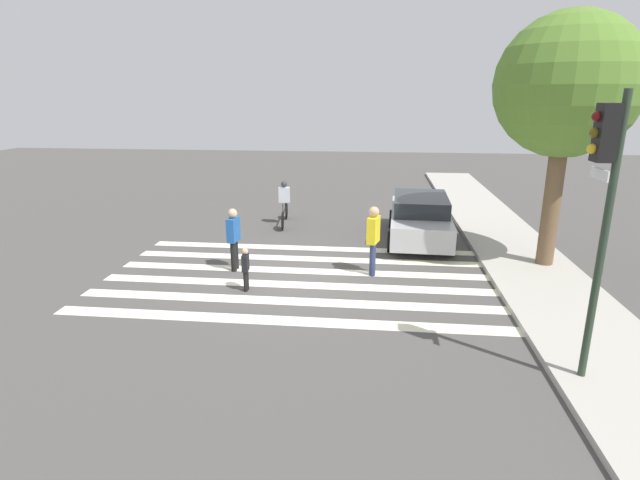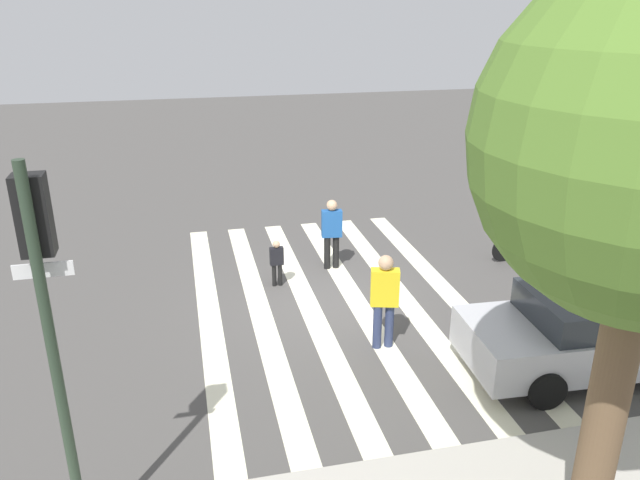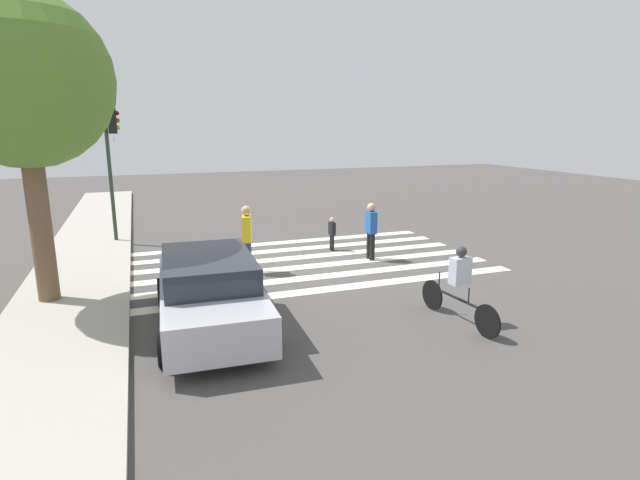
{
  "view_description": "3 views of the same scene",
  "coord_description": "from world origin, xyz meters",
  "px_view_note": "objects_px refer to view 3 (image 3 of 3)",
  "views": [
    {
      "loc": [
        12.19,
        1.91,
        4.65
      ],
      "look_at": [
        0.22,
        0.62,
        1.12
      ],
      "focal_mm": 28.0,
      "sensor_mm": 36.0,
      "label": 1
    },
    {
      "loc": [
        2.93,
        11.61,
        6.14
      ],
      "look_at": [
        0.12,
        -0.65,
        1.21
      ],
      "focal_mm": 35.0,
      "sensor_mm": 36.0,
      "label": 2
    },
    {
      "loc": [
        -13.55,
        4.63,
        3.95
      ],
      "look_at": [
        -0.79,
        -0.05,
        0.82
      ],
      "focal_mm": 28.0,
      "sensor_mm": 36.0,
      "label": 3
    }
  ],
  "objects_px": {
    "traffic_light": "(112,145)",
    "car_parked_dark_suv": "(209,290)",
    "pedestrian_adult_blue_shirt": "(371,228)",
    "pedestrian_adult_yellow_jacket": "(332,232)",
    "street_tree": "(22,82)",
    "pedestrian_child_with_backpack": "(247,235)",
    "cyclist_far_lane": "(459,282)"
  },
  "relations": [
    {
      "from": "traffic_light",
      "to": "pedestrian_adult_yellow_jacket",
      "type": "xyz_separation_m",
      "value": [
        -3.39,
        -6.45,
        -2.69
      ]
    },
    {
      "from": "traffic_light",
      "to": "pedestrian_adult_blue_shirt",
      "type": "relative_size",
      "value": 2.75
    },
    {
      "from": "street_tree",
      "to": "pedestrian_child_with_backpack",
      "type": "xyz_separation_m",
      "value": [
        1.0,
        -4.73,
        -3.77
      ]
    },
    {
      "from": "street_tree",
      "to": "pedestrian_child_with_backpack",
      "type": "bearing_deg",
      "value": -78.07
    },
    {
      "from": "street_tree",
      "to": "cyclist_far_lane",
      "type": "xyz_separation_m",
      "value": [
        -4.02,
        -8.0,
        -3.95
      ]
    },
    {
      "from": "cyclist_far_lane",
      "to": "traffic_light",
      "type": "bearing_deg",
      "value": 28.76
    },
    {
      "from": "pedestrian_adult_blue_shirt",
      "to": "pedestrian_child_with_backpack",
      "type": "relative_size",
      "value": 0.93
    },
    {
      "from": "traffic_light",
      "to": "pedestrian_adult_blue_shirt",
      "type": "bearing_deg",
      "value": -124.11
    },
    {
      "from": "traffic_light",
      "to": "car_parked_dark_suv",
      "type": "bearing_deg",
      "value": -167.38
    },
    {
      "from": "traffic_light",
      "to": "street_tree",
      "type": "relative_size",
      "value": 0.71
    },
    {
      "from": "pedestrian_adult_yellow_jacket",
      "to": "pedestrian_child_with_backpack",
      "type": "relative_size",
      "value": 0.59
    },
    {
      "from": "pedestrian_adult_yellow_jacket",
      "to": "cyclist_far_lane",
      "type": "relative_size",
      "value": 0.47
    },
    {
      "from": "traffic_light",
      "to": "cyclist_far_lane",
      "type": "xyz_separation_m",
      "value": [
        -9.91,
        -6.65,
        -2.44
      ]
    },
    {
      "from": "street_tree",
      "to": "pedestrian_child_with_backpack",
      "type": "relative_size",
      "value": 3.6
    },
    {
      "from": "cyclist_far_lane",
      "to": "street_tree",
      "type": "bearing_deg",
      "value": 58.23
    },
    {
      "from": "pedestrian_adult_blue_shirt",
      "to": "pedestrian_adult_yellow_jacket",
      "type": "distance_m",
      "value": 1.63
    },
    {
      "from": "pedestrian_adult_yellow_jacket",
      "to": "pedestrian_child_with_backpack",
      "type": "bearing_deg",
      "value": -66.75
    },
    {
      "from": "pedestrian_child_with_backpack",
      "to": "pedestrian_adult_yellow_jacket",
      "type": "bearing_deg",
      "value": 131.37
    },
    {
      "from": "street_tree",
      "to": "car_parked_dark_suv",
      "type": "bearing_deg",
      "value": -127.42
    },
    {
      "from": "car_parked_dark_suv",
      "to": "street_tree",
      "type": "bearing_deg",
      "value": 55.19
    },
    {
      "from": "pedestrian_child_with_backpack",
      "to": "cyclist_far_lane",
      "type": "height_order",
      "value": "pedestrian_child_with_backpack"
    },
    {
      "from": "traffic_light",
      "to": "pedestrian_adult_yellow_jacket",
      "type": "height_order",
      "value": "traffic_light"
    },
    {
      "from": "pedestrian_adult_blue_shirt",
      "to": "pedestrian_child_with_backpack",
      "type": "distance_m",
      "value": 3.75
    },
    {
      "from": "car_parked_dark_suv",
      "to": "cyclist_far_lane",
      "type": "bearing_deg",
      "value": -105.42
    },
    {
      "from": "street_tree",
      "to": "cyclist_far_lane",
      "type": "relative_size",
      "value": 2.87
    },
    {
      "from": "pedestrian_adult_yellow_jacket",
      "to": "car_parked_dark_suv",
      "type": "distance_m",
      "value": 6.75
    },
    {
      "from": "pedestrian_child_with_backpack",
      "to": "car_parked_dark_suv",
      "type": "relative_size",
      "value": 0.38
    },
    {
      "from": "traffic_light",
      "to": "street_tree",
      "type": "height_order",
      "value": "street_tree"
    },
    {
      "from": "cyclist_far_lane",
      "to": "car_parked_dark_suv",
      "type": "distance_m",
      "value": 5.02
    },
    {
      "from": "pedestrian_adult_yellow_jacket",
      "to": "traffic_light",
      "type": "bearing_deg",
      "value": -120.54
    },
    {
      "from": "traffic_light",
      "to": "pedestrian_adult_blue_shirt",
      "type": "xyz_separation_m",
      "value": [
        -4.83,
        -7.13,
        -2.34
      ]
    },
    {
      "from": "traffic_light",
      "to": "cyclist_far_lane",
      "type": "bearing_deg",
      "value": -146.15
    }
  ]
}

